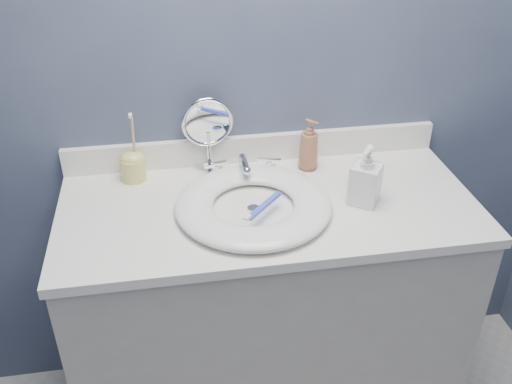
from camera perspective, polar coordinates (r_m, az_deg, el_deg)
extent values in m
cube|color=#3E475E|center=(1.77, -0.28, 12.49)|extent=(2.20, 0.02, 2.40)
cube|color=#B5B2A6|center=(1.95, 1.11, -12.35)|extent=(1.20, 0.55, 0.85)
cube|color=white|center=(1.68, 1.27, -1.52)|extent=(1.22, 0.57, 0.03)
cube|color=white|center=(1.87, -0.20, 4.40)|extent=(1.22, 0.02, 0.09)
cylinder|color=silver|center=(1.64, -0.26, -1.69)|extent=(0.04, 0.04, 0.01)
cube|color=silver|center=(1.81, -1.33, 1.99)|extent=(0.22, 0.05, 0.01)
cylinder|color=silver|center=(1.80, -1.34, 2.79)|extent=(0.03, 0.03, 0.06)
cylinder|color=silver|center=(1.74, -1.14, 2.86)|extent=(0.02, 0.09, 0.02)
sphere|color=silver|center=(1.71, -0.91, 2.13)|extent=(0.03, 0.03, 0.03)
cylinder|color=silver|center=(1.79, -4.03, 2.20)|extent=(0.02, 0.02, 0.03)
cube|color=silver|center=(1.78, -4.05, 2.79)|extent=(0.08, 0.03, 0.01)
cylinder|color=silver|center=(1.82, 1.32, 2.65)|extent=(0.02, 0.02, 0.03)
cube|color=silver|center=(1.81, 1.33, 3.23)|extent=(0.08, 0.03, 0.01)
cylinder|color=silver|center=(1.85, -4.68, 2.62)|extent=(0.09, 0.09, 0.01)
cylinder|color=silver|center=(1.82, -4.76, 4.29)|extent=(0.01, 0.01, 0.12)
torus|color=silver|center=(1.78, -4.89, 6.98)|extent=(0.16, 0.03, 0.16)
cylinder|color=white|center=(1.78, -4.89, 6.98)|extent=(0.14, 0.02, 0.14)
imported|color=#9A6045|center=(1.81, 5.31, 4.75)|extent=(0.09, 0.09, 0.17)
imported|color=white|center=(1.66, 10.95, 1.67)|extent=(0.11, 0.11, 0.18)
cylinder|color=#DBD86D|center=(1.81, -12.17, 2.27)|extent=(0.08, 0.08, 0.07)
ellipsoid|color=#DBD86D|center=(1.79, -12.30, 3.28)|extent=(0.08, 0.07, 0.05)
cylinder|color=tan|center=(1.76, -12.17, 5.25)|extent=(0.02, 0.03, 0.15)
cube|color=white|center=(1.72, -12.46, 7.47)|extent=(0.01, 0.02, 0.01)
cube|color=blue|center=(1.58, 0.85, -1.37)|extent=(0.12, 0.12, 0.01)
cube|color=white|center=(1.51, -0.87, -2.58)|extent=(0.02, 0.02, 0.01)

